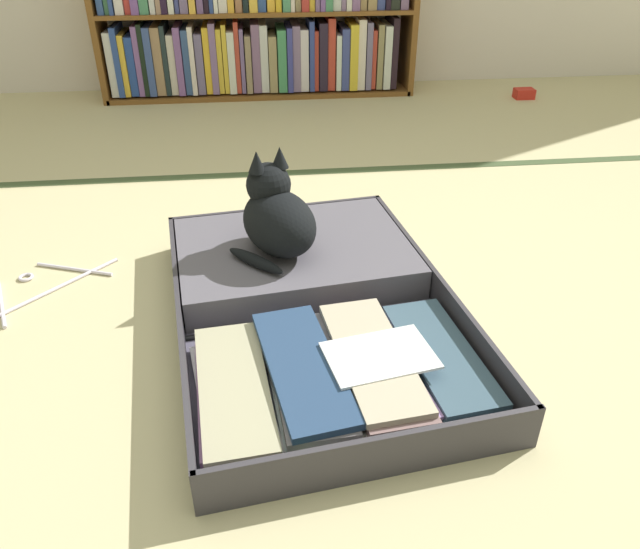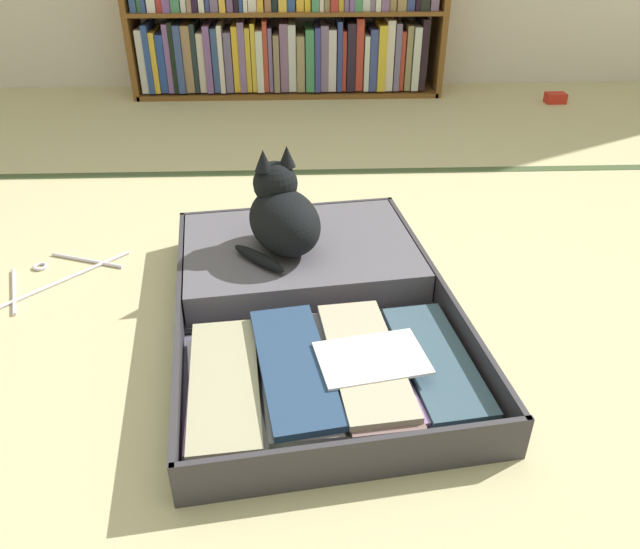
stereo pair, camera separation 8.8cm
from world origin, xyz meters
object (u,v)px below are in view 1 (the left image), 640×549
object	(u,v)px
bookshelf	(256,16)
small_red_pouch	(524,94)
open_suitcase	(309,299)
clothes_hanger	(41,287)
black_cat	(276,216)

from	to	relation	value
bookshelf	small_red_pouch	distance (m)	1.45
bookshelf	open_suitcase	size ratio (longest dim) A/B	1.53
open_suitcase	clothes_hanger	size ratio (longest dim) A/B	3.30
bookshelf	clothes_hanger	bearing A→B (deg)	-109.24
open_suitcase	black_cat	bearing A→B (deg)	112.83
black_cat	bookshelf	bearing A→B (deg)	89.99
open_suitcase	small_red_pouch	distance (m)	2.24
bookshelf	open_suitcase	world-z (taller)	bookshelf
bookshelf	clothes_hanger	size ratio (longest dim) A/B	5.05
clothes_hanger	bookshelf	bearing A→B (deg)	70.76
bookshelf	open_suitcase	xyz separation A→B (m)	(0.07, -2.06, -0.35)
clothes_hanger	small_red_pouch	bearing A→B (deg)	38.54
black_cat	small_red_pouch	bearing A→B (deg)	50.05
open_suitcase	black_cat	xyz separation A→B (m)	(-0.07, 0.16, 0.15)
open_suitcase	clothes_hanger	xyz separation A→B (m)	(-0.72, 0.20, -0.04)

